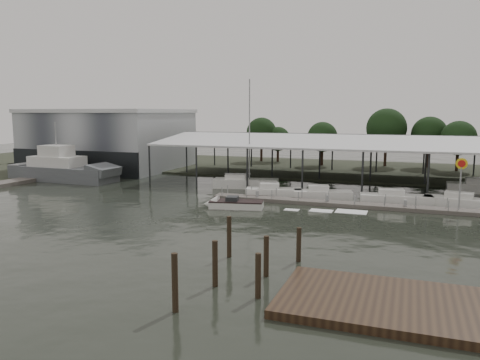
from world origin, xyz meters
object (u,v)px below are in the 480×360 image
(shell_fuel_sign, at_px, (461,174))
(white_sailboat, at_px, (245,183))
(grey_trawler, at_px, (64,170))
(speedboat_underway, at_px, (231,204))

(shell_fuel_sign, height_order, white_sailboat, white_sailboat)
(shell_fuel_sign, distance_m, grey_trawler, 52.81)
(shell_fuel_sign, xyz_separation_m, speedboat_underway, (-22.14, -5.22, -3.53))
(grey_trawler, bearing_deg, speedboat_underway, -16.95)
(shell_fuel_sign, bearing_deg, grey_trawler, 174.71)
(shell_fuel_sign, distance_m, speedboat_underway, 23.02)
(speedboat_underway, bearing_deg, grey_trawler, -29.63)
(shell_fuel_sign, relative_size, grey_trawler, 0.32)
(shell_fuel_sign, relative_size, white_sailboat, 0.38)
(white_sailboat, bearing_deg, grey_trawler, 173.04)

